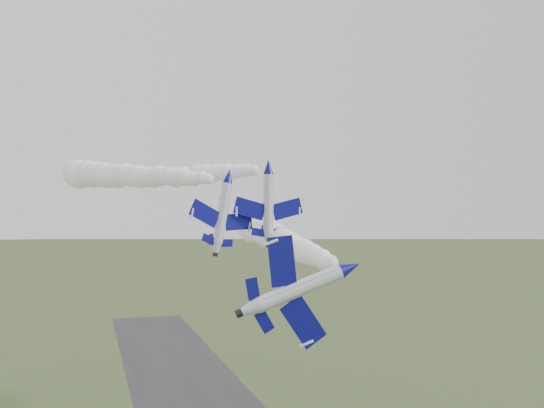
% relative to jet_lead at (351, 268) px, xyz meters
% --- Properties ---
extents(jet_lead, '(5.04, 14.37, 11.20)m').
position_rel_jet_lead_xyz_m(jet_lead, '(0.00, 0.00, 0.00)').
color(jet_lead, silver).
extents(smoke_trail_jet_lead, '(7.91, 55.63, 5.56)m').
position_rel_jet_lead_xyz_m(smoke_trail_jet_lead, '(2.13, 31.27, 1.77)').
color(smoke_trail_jet_lead, white).
extents(jet_pair_left, '(10.88, 12.75, 3.75)m').
position_rel_jet_lead_xyz_m(jet_pair_left, '(-6.65, 28.75, 11.48)').
color(jet_pair_left, silver).
extents(smoke_trail_jet_pair_left, '(26.19, 54.10, 5.71)m').
position_rel_jet_lead_xyz_m(smoke_trail_jet_pair_left, '(-19.17, 57.16, 13.09)').
color(smoke_trail_jet_pair_left, white).
extents(jet_pair_right, '(11.37, 13.49, 3.31)m').
position_rel_jet_lead_xyz_m(jet_pair_right, '(-0.34, 29.26, 13.08)').
color(jet_pair_right, silver).
extents(smoke_trail_jet_pair_right, '(12.38, 61.14, 4.68)m').
position_rel_jet_lead_xyz_m(smoke_trail_jet_pair_right, '(-3.94, 63.25, 14.09)').
color(smoke_trail_jet_pair_right, white).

